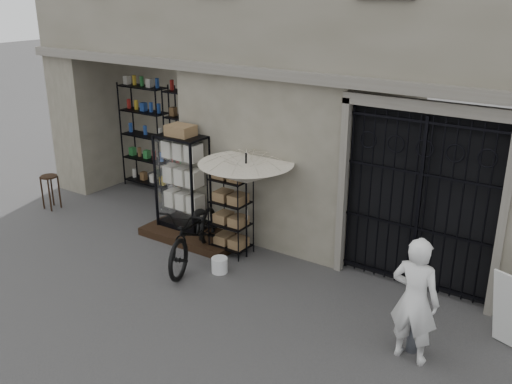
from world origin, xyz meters
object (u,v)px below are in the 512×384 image
Objects in this scene: display_cabinet at (183,186)px; white_bucket at (220,265)px; wooden_stool at (51,191)px; wire_rack at (231,215)px; shopkeeper at (408,357)px; bicycle at (196,261)px; steel_bollard at (414,325)px; market_umbrella at (246,168)px.

white_bucket is at bearing -40.70° from display_cabinet.
wooden_stool is at bearing 176.81° from white_bucket.
wire_rack is 0.87× the size of shopkeeper.
wooden_stool is at bearing -2.73° from shopkeeper.
wire_rack is at bearing -18.83° from display_cabinet.
white_bucket is at bearing -5.32° from shopkeeper.
shopkeeper is at bearing -5.08° from wooden_stool.
bicycle reaches higher than wooden_stool.
wire_rack reaches higher than shopkeeper.
wooden_stool is (-4.85, 0.27, 0.26)m from white_bucket.
wire_rack is at bearing 5.84° from wooden_stool.
shopkeeper is at bearing -25.68° from display_cabinet.
display_cabinet is 7.13× the size of white_bucket.
shopkeeper is (4.13, -0.56, 0.00)m from bicycle.
wire_rack is 1.88× the size of steel_bollard.
wooden_stool is (-4.24, 0.18, 0.40)m from bicycle.
steel_bollard is (3.45, -1.05, -1.29)m from market_umbrella.
shopkeeper is at bearing -26.53° from bicycle.
market_umbrella is 2.93× the size of steel_bollard.
wire_rack is 4.07m from shopkeeper.
bicycle is at bearing -2.45° from wooden_stool.
bicycle is (-0.61, 0.09, -0.13)m from white_bucket.
steel_bollard is 0.46× the size of shopkeeper.
steel_bollard reaches higher than wooden_stool.
bicycle is (0.98, -0.84, -0.97)m from display_cabinet.
bicycle is 2.68× the size of steel_bollard.
wire_rack is at bearing 45.39° from bicycle.
display_cabinet is at bearing -176.31° from wire_rack.
bicycle is at bearing 171.73° from white_bucket.
wooden_stool is (-4.89, -0.46, -1.29)m from market_umbrella.
shopkeeper is at bearing -82.73° from steel_bollard.
market_umbrella reaches higher than display_cabinet.
wooden_stool is at bearing -174.59° from market_umbrella.
white_bucket is at bearing -93.86° from market_umbrella.
wooden_stool is (-4.55, -0.47, -0.34)m from wire_rack.
white_bucket is 3.53m from steel_bollard.
market_umbrella is 3.83m from steel_bollard.
white_bucket is at bearing -56.01° from wire_rack.
steel_bollard is at bearing -80.38° from shopkeeper.
bicycle reaches higher than white_bucket.
market_umbrella is 3.12× the size of wooden_stool.
display_cabinet reaches higher than steel_bollard.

